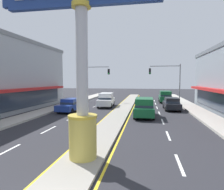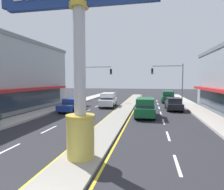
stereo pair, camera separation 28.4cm
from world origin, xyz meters
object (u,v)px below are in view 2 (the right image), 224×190
district_sign (80,66)px  sedan_mid_left_lane (72,105)px  suv_far_right_lane (108,100)px  sedan_near_left_lane (174,104)px  suv_far_left_oncoming (145,107)px  suv_near_right_lane (168,97)px  traffic_light_right_side (171,77)px  traffic_light_left_side (95,77)px

district_sign → sedan_mid_left_lane: (-5.93, 12.94, -3.51)m
suv_far_right_lane → sedan_near_left_lane: bearing=-9.6°
sedan_mid_left_lane → suv_far_left_oncoming: size_ratio=0.95×
suv_far_right_lane → suv_far_left_oncoming: size_ratio=1.02×
sedan_mid_left_lane → suv_far_right_lane: bearing=55.5°
suv_near_right_lane → sedan_mid_left_lane: size_ratio=1.06×
district_sign → sedan_mid_left_lane: size_ratio=1.86×
sedan_near_left_lane → district_sign: bearing=-110.0°
traffic_light_right_side → suv_near_right_lane: traffic_light_right_side is taller
traffic_light_left_side → district_sign: bearing=-75.1°
district_sign → suv_far_left_oncoming: bearing=76.6°
traffic_light_left_side → suv_far_left_oncoming: (8.85, -12.30, -3.26)m
traffic_light_left_side → traffic_light_right_side: size_ratio=1.00×
sedan_near_left_lane → sedan_mid_left_lane: 12.32m
traffic_light_left_side → traffic_light_right_side: bearing=-1.1°
traffic_light_left_side → sedan_near_left_lane: (12.15, -7.10, -3.46)m
district_sign → traffic_light_right_side: bearing=75.0°
suv_far_right_lane → suv_far_left_oncoming: 8.48m
district_sign → suv_near_right_lane: district_sign is taller
sedan_near_left_lane → traffic_light_left_side: bearing=149.7°
suv_near_right_lane → sedan_near_left_lane: 8.08m
traffic_light_left_side → suv_far_left_oncoming: 15.50m
suv_far_left_oncoming → district_sign: bearing=-103.4°
suv_near_right_lane → suv_far_left_oncoming: 13.68m
suv_far_right_lane → suv_far_left_oncoming: same height
suv_far_left_oncoming → sedan_near_left_lane: bearing=57.6°
sedan_mid_left_lane → suv_far_left_oncoming: 8.76m
traffic_light_left_side → sedan_near_left_lane: traffic_light_left_side is taller
suv_far_right_lane → sedan_mid_left_lane: 5.82m
sedan_near_left_lane → traffic_light_right_side: bearing=87.6°
district_sign → traffic_light_left_side: bearing=104.9°
traffic_light_right_side → suv_far_left_oncoming: traffic_light_right_side is taller
district_sign → suv_near_right_lane: (5.93, 24.36, -3.32)m
district_sign → sedan_mid_left_lane: district_sign is taller
traffic_light_left_side → sedan_near_left_lane: bearing=-30.3°
traffic_light_right_side → sedan_near_left_lane: (-0.28, -6.86, -3.46)m
district_sign → sedan_near_left_lane: district_sign is taller
sedan_near_left_lane → suv_far_right_lane: bearing=170.4°
sedan_near_left_lane → sedan_mid_left_lane: (-11.86, -3.34, 0.00)m
traffic_light_left_side → sedan_mid_left_lane: 11.01m
traffic_light_right_side → sedan_near_left_lane: traffic_light_right_side is taller
sedan_near_left_lane → suv_near_right_lane: bearing=90.0°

